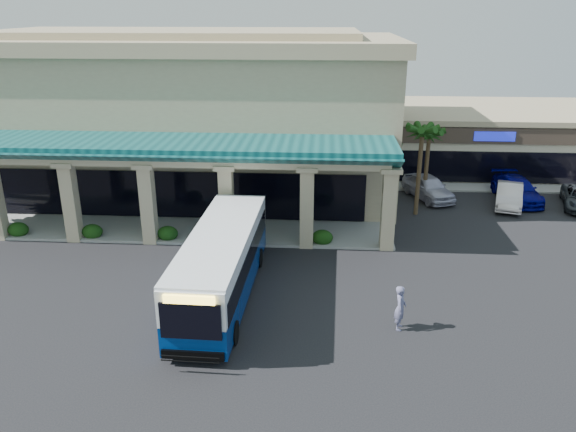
# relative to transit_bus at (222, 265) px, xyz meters

# --- Properties ---
(ground) EXTENTS (110.00, 110.00, 0.00)m
(ground) POSITION_rel_transit_bus_xyz_m (2.20, 1.00, -1.63)
(ground) COLOR black
(main_building) EXTENTS (30.80, 14.80, 11.35)m
(main_building) POSITION_rel_transit_bus_xyz_m (-5.80, 17.00, 4.05)
(main_building) COLOR tan
(main_building) RESTS_ON ground
(arcade) EXTENTS (30.00, 6.20, 5.70)m
(arcade) POSITION_rel_transit_bus_xyz_m (-5.80, 7.80, 1.22)
(arcade) COLOR #0B4346
(arcade) RESTS_ON ground
(strip_mall) EXTENTS (22.50, 12.50, 4.90)m
(strip_mall) POSITION_rel_transit_bus_xyz_m (20.20, 25.00, 0.82)
(strip_mall) COLOR beige
(strip_mall) RESTS_ON ground
(palm_0) EXTENTS (2.40, 2.40, 6.60)m
(palm_0) POSITION_rel_transit_bus_xyz_m (10.70, 12.00, 1.67)
(palm_0) COLOR #153A0F
(palm_0) RESTS_ON ground
(palm_1) EXTENTS (2.40, 2.40, 5.80)m
(palm_1) POSITION_rel_transit_bus_xyz_m (11.70, 15.00, 1.27)
(palm_1) COLOR #153A0F
(palm_1) RESTS_ON ground
(broadleaf_tree) EXTENTS (2.60, 2.60, 4.81)m
(broadleaf_tree) POSITION_rel_transit_bus_xyz_m (9.70, 20.00, 0.78)
(broadleaf_tree) COLOR black
(broadleaf_tree) RESTS_ON ground
(transit_bus) EXTENTS (3.02, 11.72, 3.26)m
(transit_bus) POSITION_rel_transit_bus_xyz_m (0.00, 0.00, 0.00)
(transit_bus) COLOR navy
(transit_bus) RESTS_ON ground
(pedestrian) EXTENTS (0.60, 0.80, 1.98)m
(pedestrian) POSITION_rel_transit_bus_xyz_m (7.94, -2.24, -0.64)
(pedestrian) COLOR slate
(pedestrian) RESTS_ON ground
(car_silver) EXTENTS (3.61, 5.32, 1.68)m
(car_silver) POSITION_rel_transit_bus_xyz_m (12.02, 15.34, -0.79)
(car_silver) COLOR #B7B5CA
(car_silver) RESTS_ON ground
(car_white) EXTENTS (2.92, 4.96, 1.55)m
(car_white) POSITION_rel_transit_bus_xyz_m (17.24, 14.00, -0.85)
(car_white) COLOR silver
(car_white) RESTS_ON ground
(car_red) EXTENTS (2.68, 5.66, 1.59)m
(car_red) POSITION_rel_transit_bus_xyz_m (18.16, 15.34, -0.83)
(car_red) COLOR #03046D
(car_red) RESTS_ON ground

